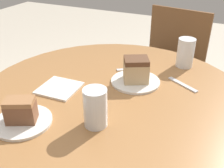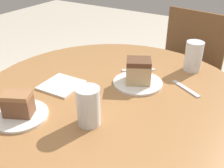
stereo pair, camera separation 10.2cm
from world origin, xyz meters
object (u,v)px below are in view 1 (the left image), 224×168
Objects in this scene: glass_lemonade at (95,109)px; glass_water at (185,54)px; plate_far at (23,122)px; cake_slice_far at (21,110)px; plate_near at (135,81)px; chair at (167,69)px; cake_slice_near at (136,70)px.

glass_lemonade is 0.60m from glass_water.
cake_slice_far is at bearing 0.00° from plate_far.
glass_lemonade is at bearing 23.10° from plate_far.
plate_far is 1.45× the size of glass_lemonade.
plate_near is 1.52× the size of glass_water.
glass_water reaches higher than chair.
glass_lemonade is (0.22, 0.10, 0.06)m from plate_far.
chair is at bearing 80.57° from plate_far.
plate_far is 0.25m from glass_lemonade.
cake_slice_near is at bearing 59.92° from plate_far.
chair is 4.18× the size of plate_near.
chair is at bearing 80.57° from cake_slice_far.
glass_lemonade is (-0.02, -0.32, 0.06)m from plate_near.
cake_slice_far is (0.00, 0.00, 0.05)m from plate_far.
cake_slice_near is at bearing -121.34° from glass_water.
plate_far is at bearing -120.56° from glass_water.
plate_far is (-0.24, -0.42, 0.00)m from plate_near.
glass_lemonade reaches higher than chair.
cake_slice_far is (-0.20, -1.23, 0.35)m from chair.
cake_slice_near reaches higher than cake_slice_far.
plate_far is 0.78m from glass_water.
cake_slice_near is at bearing 59.92° from cake_slice_far.
chair is at bearing 90.96° from glass_lemonade.
chair is 1.19m from glass_lemonade.
plate_near is 0.06m from cake_slice_near.
chair is 0.70m from glass_water.
glass_water is at bearing 59.44° from cake_slice_far.
chair reaches higher than plate_near.
cake_slice_near is at bearing 104.04° from plate_near.
glass_lemonade is 0.97× the size of glass_water.
glass_lemonade reaches higher than plate_far.
cake_slice_far is at bearing -156.90° from glass_lemonade.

